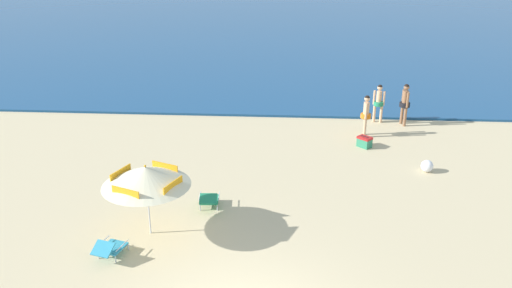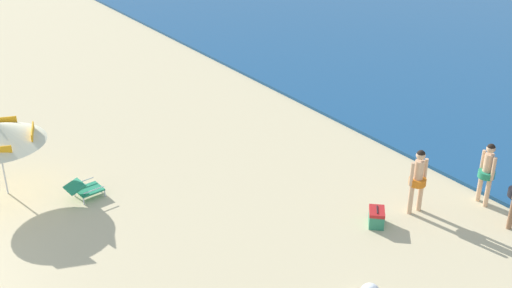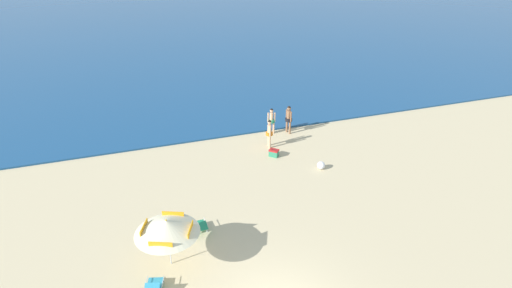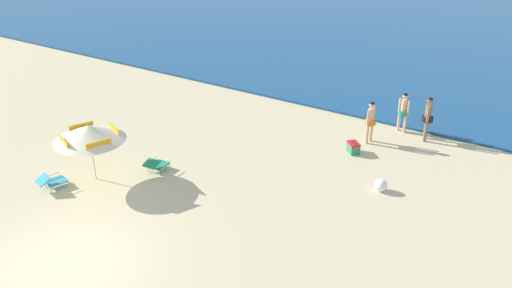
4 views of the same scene
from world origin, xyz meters
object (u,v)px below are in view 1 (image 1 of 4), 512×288
person_standing_beside (366,113)px  cooler_box (364,142)px  person_standing_near_shore (379,101)px  person_wading_in (405,102)px  lounge_chair_beside_umbrella (110,248)px  lounge_chair_under_umbrella (209,199)px  beach_umbrella_striped_main (146,176)px  beach_ball (427,166)px

person_standing_beside → cooler_box: 1.36m
person_standing_near_shore → person_wading_in: (1.01, -0.25, 0.07)m
lounge_chair_beside_umbrella → cooler_box: (7.17, 7.54, -0.07)m
person_standing_beside → cooler_box: person_standing_beside is taller
lounge_chair_under_umbrella → person_standing_near_shore: (5.95, 7.66, 0.66)m
beach_umbrella_striped_main → person_standing_beside: size_ratio=1.93×
beach_umbrella_striped_main → person_wading_in: (8.33, 8.86, -0.68)m
beach_umbrella_striped_main → beach_ball: beach_umbrella_striped_main is taller
lounge_chair_beside_umbrella → person_standing_beside: 11.36m
person_wading_in → beach_ball: (-0.07, -4.52, -0.80)m
lounge_chair_under_umbrella → person_wading_in: person_wading_in is taller
cooler_box → beach_ball: size_ratio=1.47×
beach_ball → person_standing_near_shore: bearing=101.1°
beach_umbrella_striped_main → person_wading_in: beach_umbrella_striped_main is taller
person_wading_in → cooler_box: 3.21m
lounge_chair_under_umbrella → person_wading_in: size_ratio=0.52×
beach_umbrella_striped_main → person_standing_near_shore: size_ratio=1.96×
beach_umbrella_striped_main → beach_ball: bearing=27.8°
lounge_chair_beside_umbrella → person_wading_in: person_wading_in is taller
lounge_chair_under_umbrella → person_standing_beside: person_standing_beside is taller
person_standing_beside → cooler_box: size_ratio=2.74×
lounge_chair_beside_umbrella → person_standing_near_shore: bearing=52.0°
lounge_chair_under_umbrella → person_standing_near_shore: person_standing_near_shore is taller
cooler_box → beach_ball: bearing=-48.3°
beach_umbrella_striped_main → person_standing_beside: (6.59, 7.51, -0.73)m
lounge_chair_under_umbrella → person_wading_in: bearing=46.8°
person_wading_in → cooler_box: size_ratio=2.90×
cooler_box → person_standing_near_shore: bearing=72.3°
person_standing_beside → person_wading_in: (1.74, 1.35, 0.05)m
person_standing_near_shore → beach_ball: bearing=-78.9°
beach_ball → person_wading_in: bearing=89.1°
person_wading_in → beach_ball: person_wading_in is taller
person_standing_near_shore → beach_ball: size_ratio=3.96×
lounge_chair_beside_umbrella → beach_ball: bearing=31.5°
lounge_chair_beside_umbrella → person_standing_beside: size_ratio=0.61×
lounge_chair_beside_umbrella → beach_ball: size_ratio=2.44×
lounge_chair_beside_umbrella → person_standing_beside: (7.31, 8.67, 0.68)m
lounge_chair_beside_umbrella → person_standing_beside: bearing=49.9°
lounge_chair_beside_umbrella → person_wading_in: bearing=47.9°
lounge_chair_under_umbrella → person_standing_beside: (5.23, 6.05, 0.67)m
lounge_chair_under_umbrella → person_standing_near_shore: 9.72m
lounge_chair_under_umbrella → cooler_box: size_ratio=1.50×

